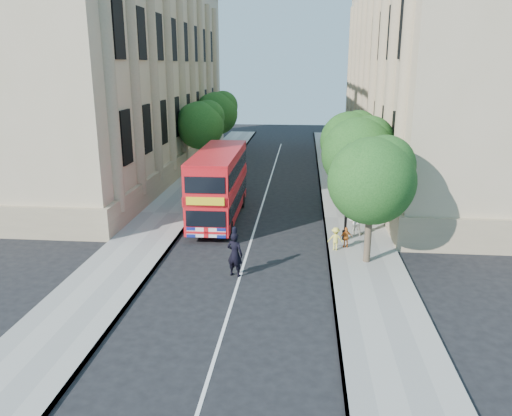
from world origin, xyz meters
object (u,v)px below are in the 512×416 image
(lamp_post, at_px, (347,196))
(double_decker_bus, at_px, (219,183))
(box_van, at_px, (224,179))
(police_constable, at_px, (235,254))
(woman_pedestrian, at_px, (355,221))

(lamp_post, xyz_separation_m, double_decker_bus, (-7.31, 3.19, -0.22))
(lamp_post, distance_m, double_decker_bus, 7.98)
(double_decker_bus, height_order, box_van, double_decker_bus)
(double_decker_bus, relative_size, box_van, 1.87)
(police_constable, height_order, woman_pedestrian, police_constable)
(lamp_post, height_order, double_decker_bus, lamp_post)
(double_decker_bus, xyz_separation_m, police_constable, (2.08, -8.19, -1.27))
(lamp_post, xyz_separation_m, police_constable, (-5.23, -5.00, -1.48))
(lamp_post, height_order, box_van, lamp_post)
(lamp_post, distance_m, box_van, 11.80)
(lamp_post, bearing_deg, police_constable, -136.28)
(box_van, bearing_deg, woman_pedestrian, -38.62)
(lamp_post, relative_size, double_decker_bus, 0.57)
(lamp_post, distance_m, police_constable, 7.39)
(lamp_post, distance_m, woman_pedestrian, 1.88)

